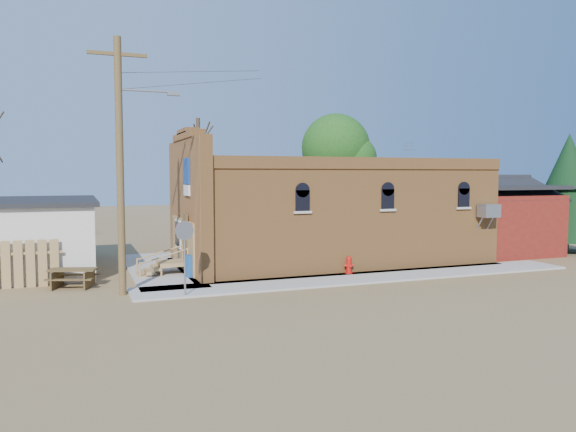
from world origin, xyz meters
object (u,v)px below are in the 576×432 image
object	(u,v)px
fire_hydrant	(349,265)
picnic_table	(73,275)
trash_barrel	(192,266)
stop_sign	(184,238)
brick_bar	(325,214)
utility_pole	(122,160)

from	to	relation	value
fire_hydrant	picnic_table	distance (m)	10.99
trash_barrel	picnic_table	world-z (taller)	trash_barrel
trash_barrel	picnic_table	xyz separation A→B (m)	(-4.54, -0.25, -0.06)
stop_sign	picnic_table	world-z (taller)	stop_sign
trash_barrel	picnic_table	size ratio (longest dim) A/B	0.44
brick_bar	trash_barrel	size ratio (longest dim) A/B	18.35
utility_pole	stop_sign	bearing A→B (deg)	-31.70
brick_bar	stop_sign	bearing A→B (deg)	-144.99
brick_bar	picnic_table	distance (m)	11.86
utility_pole	fire_hydrant	xyz separation A→B (m)	(9.20, 0.60, -4.33)
brick_bar	trash_barrel	distance (m)	7.46
utility_pole	fire_hydrant	bearing A→B (deg)	3.71
utility_pole	picnic_table	bearing A→B (deg)	130.37
fire_hydrant	utility_pole	bearing A→B (deg)	-151.36
trash_barrel	picnic_table	distance (m)	4.55
trash_barrel	fire_hydrant	bearing A→B (deg)	-14.60
brick_bar	stop_sign	xyz separation A→B (m)	(-7.84, -5.49, -0.26)
brick_bar	picnic_table	size ratio (longest dim) A/B	8.11
trash_barrel	stop_sign	bearing A→B (deg)	-104.63
brick_bar	picnic_table	xyz separation A→B (m)	(-11.49, -2.29, -1.87)
stop_sign	picnic_table	bearing A→B (deg)	150.27
brick_bar	trash_barrel	xyz separation A→B (m)	(-6.94, -2.04, -1.81)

